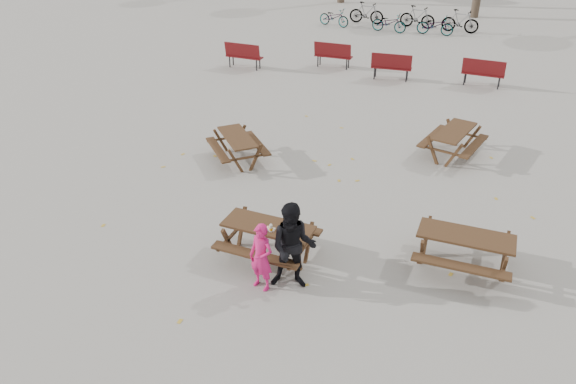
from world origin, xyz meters
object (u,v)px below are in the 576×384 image
at_px(picnic_table_east, 464,252).
at_px(picnic_table_north, 238,148).
at_px(soda_bottle, 271,228).
at_px(child, 261,257).
at_px(picnic_table_far, 453,143).
at_px(main_picnic_table, 268,233).
at_px(food_tray, 270,229).
at_px(adult, 293,247).

relative_size(picnic_table_east, picnic_table_north, 1.09).
bearing_deg(soda_bottle, picnic_table_east, 21.27).
height_order(child, picnic_table_far, child).
relative_size(soda_bottle, picnic_table_north, 0.10).
xyz_separation_m(main_picnic_table, picnic_table_north, (-2.63, 3.71, -0.23)).
height_order(food_tray, soda_bottle, soda_bottle).
height_order(main_picnic_table, child, child).
bearing_deg(main_picnic_table, picnic_table_far, 67.23).
bearing_deg(soda_bottle, child, -79.46).
relative_size(soda_bottle, picnic_table_far, 0.10).
height_order(soda_bottle, picnic_table_far, soda_bottle).
bearing_deg(soda_bottle, main_picnic_table, 128.99).
bearing_deg(picnic_table_east, food_tray, -161.58).
distance_m(main_picnic_table, picnic_table_east, 3.83).
bearing_deg(picnic_table_east, soda_bottle, -160.67).
bearing_deg(picnic_table_north, child, -12.82).
height_order(food_tray, picnic_table_north, food_tray).
height_order(main_picnic_table, adult, adult).
bearing_deg(soda_bottle, food_tray, 127.19).
xyz_separation_m(picnic_table_north, picnic_table_far, (5.27, 2.59, 0.02)).
distance_m(main_picnic_table, adult, 1.06).
distance_m(food_tray, child, 0.79).
xyz_separation_m(adult, picnic_table_far, (1.84, 6.92, -0.50)).
bearing_deg(food_tray, picnic_table_north, 125.55).
height_order(soda_bottle, picnic_table_east, soda_bottle).
relative_size(child, picnic_table_north, 0.82).
bearing_deg(picnic_table_far, adult, 176.38).
distance_m(food_tray, adult, 0.84).
xyz_separation_m(food_tray, picnic_table_far, (2.53, 6.43, -0.42)).
relative_size(food_tray, picnic_table_north, 0.11).
bearing_deg(picnic_table_far, food_tray, 169.84).
xyz_separation_m(soda_bottle, child, (0.13, -0.72, -0.17)).
bearing_deg(adult, picnic_table_far, 56.95).
distance_m(picnic_table_north, picnic_table_far, 5.88).
bearing_deg(food_tray, picnic_table_east, 20.36).
distance_m(main_picnic_table, picnic_table_north, 4.55).
bearing_deg(soda_bottle, picnic_table_far, 68.98).
height_order(child, adult, adult).
xyz_separation_m(soda_bottle, picnic_table_far, (2.49, 6.48, -0.47)).
xyz_separation_m(food_tray, adult, (0.68, -0.49, 0.08)).
xyz_separation_m(soda_bottle, picnic_table_east, (3.49, 1.36, -0.46)).
bearing_deg(picnic_table_east, adult, -149.66).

